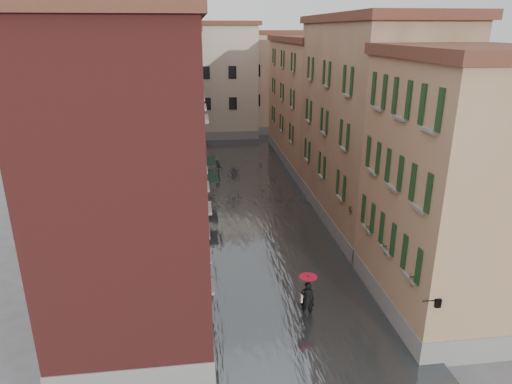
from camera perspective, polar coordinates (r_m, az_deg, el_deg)
ground at (r=23.67m, az=4.14°, el=-12.52°), size 120.00×120.00×0.00m
floodwater at (r=35.16m, az=-0.03°, el=-1.14°), size 10.00×60.00×0.20m
building_left_near at (r=18.81m, az=-15.46°, el=0.05°), size 6.00×8.00×13.00m
building_left_mid at (r=29.41m, az=-12.74°, el=6.74°), size 6.00×14.00×12.50m
building_left_far at (r=44.03m, az=-11.23°, el=12.01°), size 6.00×16.00×14.00m
building_right_near at (r=21.97m, az=23.81°, el=-0.20°), size 6.00×8.00×11.50m
building_right_mid at (r=31.32m, az=13.88°, el=7.89°), size 6.00×14.00×13.00m
building_right_far at (r=45.53m, az=7.06°, el=10.88°), size 6.00×16.00×11.50m
building_end_cream at (r=57.92m, az=-6.35°, el=13.52°), size 12.00×9.00×13.00m
building_end_pink at (r=60.82m, az=2.36°, el=13.43°), size 10.00×9.00×12.00m
awning_near at (r=32.89m, az=-5.78°, el=1.63°), size 1.09×2.73×2.80m
awning_far at (r=36.92m, az=-6.00°, el=3.64°), size 1.09×2.86×2.80m
wall_lantern at (r=18.71m, az=21.67°, el=-12.70°), size 0.71×0.22×0.35m
window_planters at (r=22.44m, az=15.20°, el=-4.92°), size 0.59×8.38×0.84m
pedestrian_main at (r=21.50m, az=6.45°, el=-12.48°), size 0.86×0.86×2.06m
pedestrian_far at (r=41.43m, az=-4.80°, el=2.98°), size 0.72×0.56×1.47m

